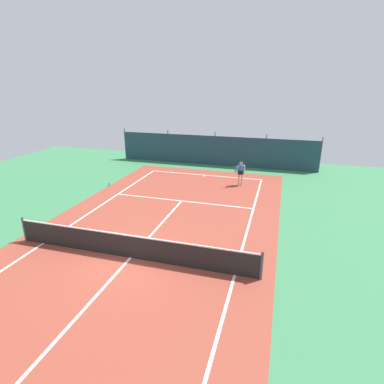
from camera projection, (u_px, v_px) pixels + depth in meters
ground_plane at (131, 258)px, 12.21m from camera, size 36.00×36.00×0.00m
court_surface at (131, 258)px, 12.21m from camera, size 11.02×26.60×0.01m
tennis_net at (130, 246)px, 12.04m from camera, size 10.12×0.10×1.10m
back_fence at (216, 156)px, 26.05m from camera, size 16.30×0.98×2.70m
tennis_player at (241, 171)px, 20.43m from camera, size 0.76×0.72×1.64m
tennis_ball_near_player at (190, 204)px, 17.44m from camera, size 0.07×0.07×0.07m
tennis_ball_midcourt at (143, 202)px, 17.84m from camera, size 0.07×0.07×0.07m
parked_car at (195, 146)px, 29.08m from camera, size 2.30×4.34×1.68m
water_bottle at (109, 185)px, 20.52m from camera, size 0.08×0.08×0.24m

